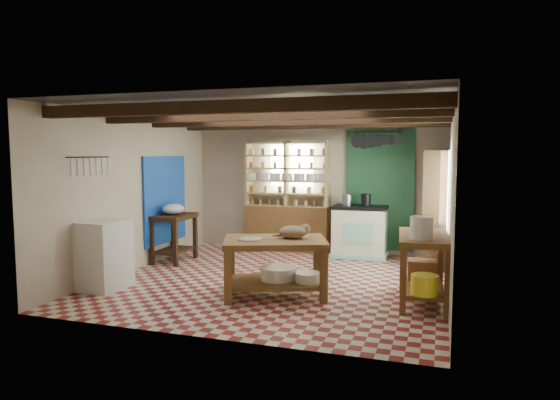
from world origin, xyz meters
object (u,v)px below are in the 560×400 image
(work_table, at_px, (275,267))
(prep_table, at_px, (174,238))
(cat, at_px, (293,232))
(stove, at_px, (360,231))
(right_counter, at_px, (423,269))
(white_cabinet, at_px, (104,255))

(work_table, relative_size, prep_table, 1.62)
(prep_table, xyz_separation_m, cat, (2.64, -1.35, 0.45))
(stove, xyz_separation_m, right_counter, (1.24, -2.65, -0.04))
(prep_table, bearing_deg, stove, 24.26)
(white_cabinet, relative_size, right_counter, 0.79)
(white_cabinet, bearing_deg, cat, 15.73)
(stove, distance_m, right_counter, 2.92)
(work_table, distance_m, white_cabinet, 2.49)
(work_table, height_order, cat, cat)
(work_table, xyz_separation_m, stove, (0.71, 2.91, 0.09))
(prep_table, bearing_deg, cat, -27.22)
(right_counter, bearing_deg, white_cabinet, -175.32)
(stove, distance_m, white_cabinet, 4.61)
(prep_table, relative_size, cat, 2.19)
(stove, xyz_separation_m, white_cabinet, (-3.16, -3.36, 0.01))
(stove, distance_m, prep_table, 3.45)
(work_table, relative_size, cat, 3.56)
(white_cabinet, height_order, cat, white_cabinet)
(prep_table, distance_m, right_counter, 4.55)
(stove, height_order, white_cabinet, white_cabinet)
(prep_table, height_order, cat, cat)
(white_cabinet, bearing_deg, work_table, 13.77)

